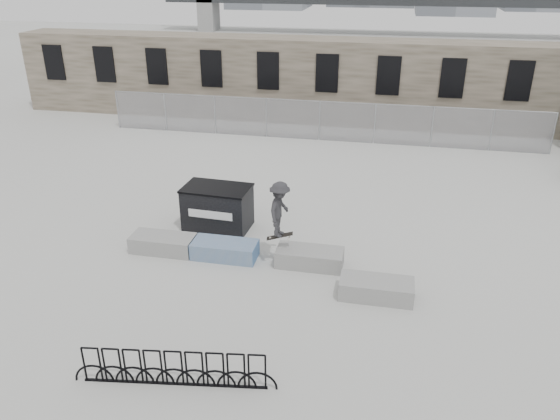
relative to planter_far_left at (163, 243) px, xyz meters
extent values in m
plane|color=beige|center=(3.23, -0.02, -0.28)|extent=(120.00, 120.00, 0.00)
cube|color=brown|center=(3.23, 16.23, 1.97)|extent=(36.00, 2.50, 4.50)
cube|color=black|center=(-12.77, 14.96, 2.62)|extent=(1.20, 0.12, 2.00)
cube|color=black|center=(-9.57, 14.96, 2.62)|extent=(1.20, 0.12, 2.00)
cube|color=black|center=(-6.37, 14.96, 2.62)|extent=(1.20, 0.12, 2.00)
cube|color=black|center=(-3.17, 14.96, 2.62)|extent=(1.20, 0.12, 2.00)
cube|color=black|center=(0.03, 14.96, 2.62)|extent=(1.20, 0.12, 2.00)
cube|color=black|center=(3.23, 14.96, 2.62)|extent=(1.20, 0.12, 2.00)
cube|color=black|center=(6.43, 14.96, 2.62)|extent=(1.20, 0.12, 2.00)
cube|color=black|center=(9.63, 14.96, 2.62)|extent=(1.20, 0.12, 2.00)
cube|color=black|center=(12.83, 14.96, 2.62)|extent=(1.20, 0.12, 2.00)
cylinder|color=gray|center=(-7.77, 12.48, 0.72)|extent=(0.06, 0.06, 2.00)
cylinder|color=gray|center=(-5.02, 12.48, 0.72)|extent=(0.06, 0.06, 2.00)
cylinder|color=gray|center=(-2.27, 12.48, 0.72)|extent=(0.06, 0.06, 2.00)
cylinder|color=gray|center=(0.48, 12.48, 0.72)|extent=(0.06, 0.06, 2.00)
cylinder|color=gray|center=(3.23, 12.48, 0.72)|extent=(0.06, 0.06, 2.00)
cylinder|color=gray|center=(5.98, 12.48, 0.72)|extent=(0.06, 0.06, 2.00)
cylinder|color=gray|center=(8.73, 12.48, 0.72)|extent=(0.06, 0.06, 2.00)
cylinder|color=gray|center=(11.48, 12.48, 0.72)|extent=(0.06, 0.06, 2.00)
cylinder|color=gray|center=(14.23, 12.48, 0.72)|extent=(0.06, 0.06, 2.00)
cube|color=#99999E|center=(3.23, 12.48, 0.72)|extent=(22.00, 0.02, 2.00)
cylinder|color=gray|center=(3.23, 12.48, 1.72)|extent=(22.00, 0.04, 0.04)
cube|color=#979794|center=(0.00, 0.00, -0.02)|extent=(2.00, 0.90, 0.52)
cube|color=#2D471E|center=(0.00, 0.00, 0.18)|extent=(1.76, 0.66, 0.10)
cube|color=#34619D|center=(2.04, 0.00, -0.02)|extent=(2.00, 0.90, 0.52)
cube|color=#2D471E|center=(2.04, 0.00, 0.18)|extent=(1.76, 0.66, 0.10)
cube|color=#979794|center=(4.69, 0.06, -0.02)|extent=(2.00, 0.90, 0.52)
cube|color=#2D471E|center=(4.69, 0.06, 0.18)|extent=(1.76, 0.66, 0.10)
cube|color=#979794|center=(6.74, -1.26, -0.02)|extent=(2.00, 0.90, 0.52)
cube|color=#2D471E|center=(6.74, -1.26, 0.18)|extent=(1.76, 0.66, 0.10)
cube|color=black|center=(1.20, 1.98, 0.43)|extent=(2.27, 1.44, 1.43)
cube|color=black|center=(1.20, 1.98, 1.16)|extent=(2.32, 1.50, 0.07)
cube|color=white|center=(1.16, 1.30, 0.48)|extent=(1.54, 0.11, 0.27)
cube|color=black|center=(2.60, -5.57, -0.26)|extent=(4.02, 0.63, 0.04)
torus|color=black|center=(0.82, -5.83, 0.17)|extent=(0.89, 0.18, 0.89)
torus|color=black|center=(1.27, -5.77, 0.17)|extent=(0.89, 0.18, 0.89)
torus|color=black|center=(1.71, -5.70, 0.17)|extent=(0.89, 0.18, 0.89)
torus|color=black|center=(2.16, -5.64, 0.17)|extent=(0.89, 0.18, 0.89)
torus|color=black|center=(2.60, -5.57, 0.17)|extent=(0.89, 0.18, 0.89)
torus|color=black|center=(3.05, -5.51, 0.17)|extent=(0.89, 0.18, 0.89)
torus|color=black|center=(3.49, -5.45, 0.17)|extent=(0.89, 0.18, 0.89)
torus|color=black|center=(3.94, -5.38, 0.17)|extent=(0.89, 0.18, 0.89)
torus|color=black|center=(4.38, -5.32, 0.17)|extent=(0.89, 0.18, 0.89)
cube|color=#2D3033|center=(13.23, 54.98, 3.72)|extent=(70.00, 3.00, 1.20)
cube|color=gray|center=(-16.77, 54.98, 1.72)|extent=(2.00, 3.00, 4.00)
imported|color=#2B2B2E|center=(3.77, 0.02, 1.51)|extent=(0.79, 1.18, 1.70)
cube|color=black|center=(3.77, 0.02, 0.63)|extent=(0.80, 0.31, 0.23)
cylinder|color=beige|center=(3.49, -0.05, 0.58)|extent=(0.06, 0.03, 0.06)
cylinder|color=beige|center=(3.49, 0.09, 0.58)|extent=(0.06, 0.03, 0.06)
cylinder|color=beige|center=(4.05, -0.05, 0.58)|extent=(0.06, 0.03, 0.06)
cylinder|color=beige|center=(4.05, 0.09, 0.58)|extent=(0.06, 0.03, 0.06)
camera|label=1|loc=(6.71, -14.12, 8.21)|focal=35.00mm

